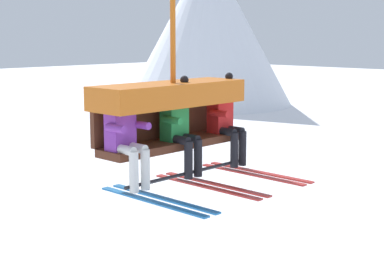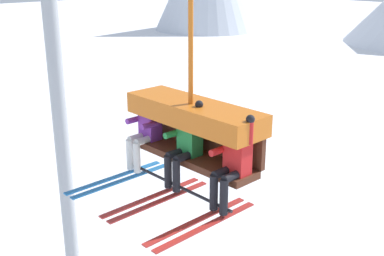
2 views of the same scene
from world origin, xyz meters
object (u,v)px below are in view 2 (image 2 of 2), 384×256
lift_tower_near (60,123)px  skier_red (231,162)px  skier_purple (144,130)px  skier_green (184,144)px  chairlift_chair (195,122)px

lift_tower_near → skier_red: lift_tower_near is taller
lift_tower_near → skier_purple: 4.75m
skier_red → skier_green: bearing=180.0°
skier_purple → skier_red: 1.81m
chairlift_chair → skier_purple: size_ratio=1.77×
skier_green → chairlift_chair: bearing=90.9°
skier_purple → skier_red: size_ratio=1.00×
skier_green → skier_red: 0.90m
chairlift_chair → skier_red: (0.91, -0.21, -0.29)m
lift_tower_near → skier_purple: lift_tower_near is taller
skier_green → skier_red: bearing=0.0°
lift_tower_near → chairlift_chair: bearing=-7.5°
skier_purple → skier_green: 0.91m
chairlift_chair → skier_red: 0.97m
skier_green → skier_red: size_ratio=1.00×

